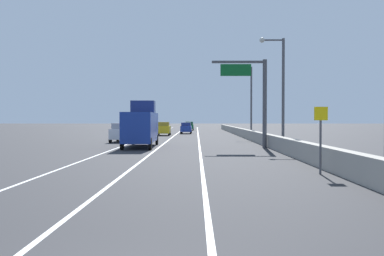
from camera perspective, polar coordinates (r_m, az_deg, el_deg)
The scene contains 17 objects.
ground_plane at distance 69.47m, azimuth -0.43°, elevation -0.82°, with size 320.00×320.00×0.00m, color #2D2D30.
lane_stripe_left at distance 60.84m, azimuth -5.77°, elevation -1.11°, with size 0.16×130.00×0.00m, color silver.
lane_stripe_center at distance 60.55m, azimuth -2.48°, elevation -1.12°, with size 0.16×130.00×0.00m, color silver.
lane_stripe_right at distance 60.47m, azimuth 0.84°, elevation -1.12°, with size 0.16×130.00×0.00m, color silver.
jersey_barrier_right at distance 45.91m, azimuth 8.61°, elevation -1.19°, with size 0.60×120.00×1.10m, color #9E998E.
overhead_sign_gantry at distance 37.06m, azimuth 8.47°, elevation 4.70°, with size 4.68×0.36×7.50m.
speed_advisory_sign at distance 19.93m, azimuth 16.66°, elevation -0.85°, with size 0.60×0.11×3.00m.
lamp_post_right_near at distance 18.30m, azimuth 23.74°, elevation 10.37°, with size 2.14×0.44×9.34m.
lamp_post_right_second at distance 37.35m, azimuth 11.56°, elevation 5.71°, with size 2.14×0.44×9.34m.
lamp_post_right_third at distance 56.98m, azimuth 7.57°, elevation 4.16°, with size 2.14×0.44×9.34m.
car_gray_0 at distance 65.11m, azimuth -6.39°, elevation -0.06°, with size 1.95×4.08×2.07m.
car_blue_1 at distance 71.79m, azimuth -0.78°, elevation -0.01°, with size 1.89×4.27×1.87m.
car_white_2 at distance 46.54m, azimuth -9.32°, elevation -0.60°, with size 1.94×4.59×2.02m.
car_silver_3 at distance 52.47m, azimuth -7.95°, elevation -0.37°, with size 1.90×4.32×2.07m.
car_green_4 at distance 92.35m, azimuth -0.35°, elevation 0.27°, with size 1.86×4.37×1.88m.
car_yellow_5 at distance 64.14m, azimuth -3.76°, elevation -0.10°, with size 1.97×4.12×2.01m.
box_truck at distance 37.92m, azimuth -6.74°, elevation 0.31°, with size 2.60×8.44×4.11m.
Camera 1 is at (1.21, -5.42, 2.46)m, focal length 40.31 mm.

